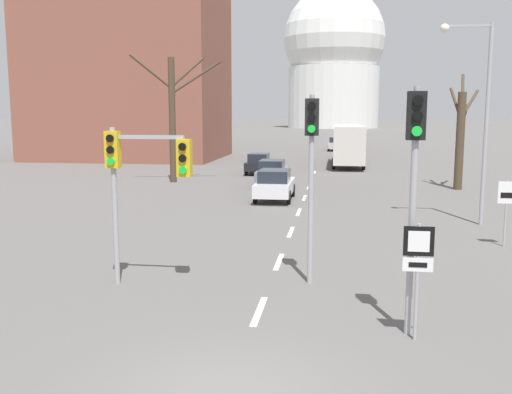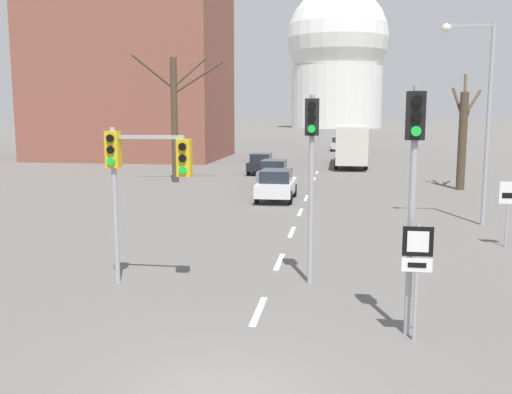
% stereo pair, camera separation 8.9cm
% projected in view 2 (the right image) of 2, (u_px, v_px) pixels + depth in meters
% --- Properties ---
extents(lane_stripe_0, '(0.16, 2.00, 0.01)m').
position_uv_depth(lane_stripe_0, '(259.00, 311.00, 13.32)').
color(lane_stripe_0, silver).
rests_on(lane_stripe_0, ground_plane).
extents(lane_stripe_1, '(0.16, 2.00, 0.01)m').
position_uv_depth(lane_stripe_1, '(279.00, 262.00, 17.73)').
color(lane_stripe_1, silver).
rests_on(lane_stripe_1, ground_plane).
extents(lane_stripe_2, '(0.16, 2.00, 0.01)m').
position_uv_depth(lane_stripe_2, '(292.00, 232.00, 22.13)').
color(lane_stripe_2, silver).
rests_on(lane_stripe_2, ground_plane).
extents(lane_stripe_3, '(0.16, 2.00, 0.01)m').
position_uv_depth(lane_stripe_3, '(300.00, 212.00, 26.53)').
color(lane_stripe_3, silver).
rests_on(lane_stripe_3, ground_plane).
extents(lane_stripe_4, '(0.16, 2.00, 0.01)m').
position_uv_depth(lane_stripe_4, '(306.00, 198.00, 30.93)').
color(lane_stripe_4, silver).
rests_on(lane_stripe_4, ground_plane).
extents(lane_stripe_5, '(0.16, 2.00, 0.01)m').
position_uv_depth(lane_stripe_5, '(311.00, 187.00, 35.33)').
color(lane_stripe_5, silver).
rests_on(lane_stripe_5, ground_plane).
extents(lane_stripe_6, '(0.16, 2.00, 0.01)m').
position_uv_depth(lane_stripe_6, '(314.00, 179.00, 39.73)').
color(lane_stripe_6, silver).
rests_on(lane_stripe_6, ground_plane).
extents(lane_stripe_7, '(0.16, 2.00, 0.01)m').
position_uv_depth(lane_stripe_7, '(317.00, 172.00, 44.14)').
color(lane_stripe_7, silver).
rests_on(lane_stripe_7, ground_plane).
extents(traffic_signal_near_right, '(0.36, 0.34, 5.12)m').
position_uv_depth(traffic_signal_near_right, '(414.00, 165.00, 11.42)').
color(traffic_signal_near_right, '#9E9EA3').
rests_on(traffic_signal_near_right, ground_plane).
extents(traffic_signal_centre_tall, '(0.36, 0.34, 5.06)m').
position_uv_depth(traffic_signal_centre_tall, '(312.00, 154.00, 15.00)').
color(traffic_signal_centre_tall, '#9E9EA3').
rests_on(traffic_signal_centre_tall, ground_plane).
extents(traffic_signal_near_left, '(2.28, 0.34, 4.22)m').
position_uv_depth(traffic_signal_near_left, '(139.00, 167.00, 14.90)').
color(traffic_signal_near_left, '#9E9EA3').
rests_on(traffic_signal_near_left, ground_plane).
extents(route_sign_post, '(0.60, 0.08, 2.42)m').
position_uv_depth(route_sign_post, '(417.00, 262.00, 11.37)').
color(route_sign_post, '#9E9EA3').
rests_on(route_sign_post, ground_plane).
extents(speed_limit_sign, '(0.60, 0.08, 2.32)m').
position_uv_depth(speed_limit_sign, '(508.00, 202.00, 19.46)').
color(speed_limit_sign, '#9E9EA3').
rests_on(speed_limit_sign, ground_plane).
extents(street_lamp_right, '(2.06, 0.36, 8.10)m').
position_uv_depth(street_lamp_right, '(480.00, 103.00, 22.85)').
color(street_lamp_right, '#9E9EA3').
rests_on(street_lamp_right, ground_plane).
extents(sedan_near_left, '(1.78, 4.07, 1.75)m').
position_uv_depth(sedan_near_left, '(353.00, 149.00, 58.87)').
color(sedan_near_left, maroon).
rests_on(sedan_near_left, ground_plane).
extents(sedan_near_right, '(1.77, 4.01, 1.56)m').
position_uv_depth(sedan_near_right, '(261.00, 163.00, 43.04)').
color(sedan_near_right, black).
rests_on(sedan_near_right, ground_plane).
extents(sedan_mid_centre, '(1.89, 4.37, 1.62)m').
position_uv_depth(sedan_mid_centre, '(277.00, 184.00, 30.08)').
color(sedan_mid_centre, silver).
rests_on(sedan_mid_centre, ground_plane).
extents(sedan_far_left, '(1.74, 3.97, 1.66)m').
position_uv_depth(sedan_far_left, '(338.00, 144.00, 68.81)').
color(sedan_far_left, '#B7B7BC').
rests_on(sedan_far_left, ground_plane).
extents(sedan_far_right, '(1.78, 4.28, 1.63)m').
position_uv_depth(sedan_far_right, '(360.00, 142.00, 72.10)').
color(sedan_far_right, navy).
rests_on(sedan_far_right, ground_plane).
extents(sedan_distant_centre, '(1.76, 4.20, 1.69)m').
position_uv_depth(sedan_distant_centre, '(274.00, 173.00, 35.44)').
color(sedan_distant_centre, slate).
rests_on(sedan_distant_centre, ground_plane).
extents(city_bus, '(2.66, 10.80, 3.48)m').
position_uv_depth(city_bus, '(351.00, 142.00, 49.15)').
color(city_bus, beige).
rests_on(city_bus, ground_plane).
extents(bare_tree_left_near, '(5.63, 2.25, 8.29)m').
position_uv_depth(bare_tree_left_near, '(175.00, 115.00, 37.39)').
color(bare_tree_left_near, '#473828').
rests_on(bare_tree_left_near, ground_plane).
extents(bare_tree_right_near, '(1.84, 1.91, 6.94)m').
position_uv_depth(bare_tree_right_near, '(463.00, 135.00, 33.93)').
color(bare_tree_right_near, '#473828').
rests_on(bare_tree_right_near, ground_plane).
extents(capitol_dome, '(30.03, 30.03, 42.41)m').
position_uv_depth(capitol_dome, '(337.00, 58.00, 169.71)').
color(capitol_dome, silver).
rests_on(capitol_dome, ground_plane).
extents(apartment_block_left, '(18.00, 14.00, 26.45)m').
position_uv_depth(apartment_block_left, '(132.00, 25.00, 56.58)').
color(apartment_block_left, brown).
rests_on(apartment_block_left, ground_plane).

